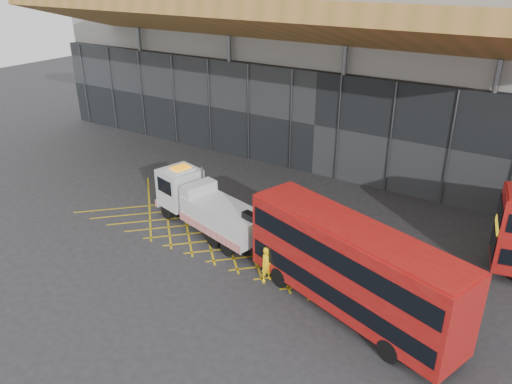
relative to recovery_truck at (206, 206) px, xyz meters
The scene contains 6 objects.
ground_plane 1.83m from the recovery_truck, 142.46° to the left, with size 120.00×120.00×0.00m, color #272729.
road_markings 3.76m from the recovery_truck, ahead, with size 24.76×7.16×0.01m.
construction_building 20.31m from the recovery_truck, 86.15° to the left, with size 55.00×23.97×18.00m.
recovery_truck is the anchor object (origin of this frame).
bus_towed 11.02m from the recovery_truck, 14.58° to the right, with size 11.55×6.06×4.61m.
worker 6.62m from the recovery_truck, 23.75° to the right, with size 0.71×0.46×1.94m, color yellow.
Camera 1 is at (18.09, -21.97, 15.23)m, focal length 35.00 mm.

